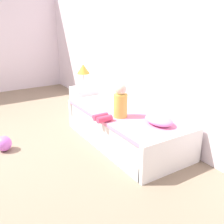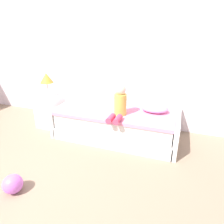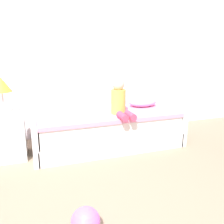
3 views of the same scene
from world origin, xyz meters
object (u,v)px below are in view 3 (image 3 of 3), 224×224
object	(u,v)px
toy_ball	(86,222)
bed	(106,128)
pillow	(143,102)
table_lamp	(1,86)
child_figure	(120,100)
nightstand	(7,136)

from	to	relation	value
toy_ball	bed	bearing A→B (deg)	67.23
pillow	toy_ball	distance (m)	2.28
pillow	toy_ball	bearing A→B (deg)	-126.75
table_lamp	toy_ball	xyz separation A→B (m)	(0.64, -1.65, -0.82)
table_lamp	child_figure	world-z (taller)	table_lamp
pillow	child_figure	bearing A→B (deg)	-147.29
nightstand	toy_ball	size ratio (longest dim) A/B	2.67
bed	toy_ball	bearing A→B (deg)	-112.77
nightstand	pillow	world-z (taller)	pillow
child_figure	table_lamp	bearing A→B (deg)	172.83
nightstand	toy_ball	distance (m)	1.78
nightstand	toy_ball	xyz separation A→B (m)	(0.64, -1.65, -0.19)
bed	toy_ball	world-z (taller)	bed
pillow	bed	bearing A→B (deg)	-170.95
toy_ball	pillow	bearing A→B (deg)	53.25
table_lamp	toy_ball	size ratio (longest dim) A/B	2.00
child_figure	pillow	xyz separation A→B (m)	(0.51, 0.33, -0.14)
child_figure	pillow	distance (m)	0.62
bed	toy_ball	distance (m)	1.84
table_lamp	pillow	distance (m)	2.02
nightstand	table_lamp	size ratio (longest dim) A/B	1.33
nightstand	toy_ball	bearing A→B (deg)	-68.74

